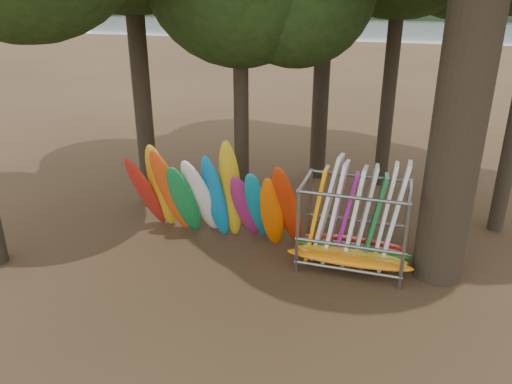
% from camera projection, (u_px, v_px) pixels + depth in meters
% --- Properties ---
extents(ground, '(120.00, 120.00, 0.00)m').
position_uv_depth(ground, '(266.00, 266.00, 12.86)').
color(ground, '#47331E').
rests_on(ground, ground).
extents(lake, '(160.00, 160.00, 0.00)m').
position_uv_depth(lake, '(393.00, 43.00, 65.85)').
color(lake, gray).
rests_on(lake, ground).
extents(far_shore, '(160.00, 4.00, 4.00)m').
position_uv_depth(far_shore, '(407.00, 11.00, 109.25)').
color(far_shore, black).
rests_on(far_shore, ground).
extents(kayak_row, '(4.93, 2.10, 3.25)m').
position_uv_depth(kayak_row, '(216.00, 199.00, 13.58)').
color(kayak_row, '#AE2218').
rests_on(kayak_row, ground).
extents(storage_rack, '(3.15, 1.51, 2.88)m').
position_uv_depth(storage_rack, '(353.00, 228.00, 12.53)').
color(storage_rack, slate).
rests_on(storage_rack, ground).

